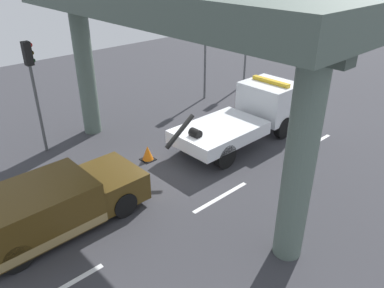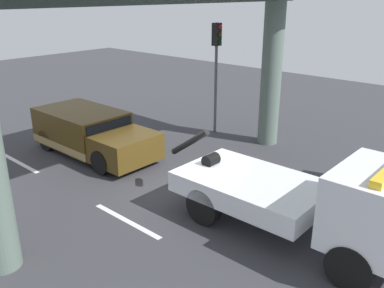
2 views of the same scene
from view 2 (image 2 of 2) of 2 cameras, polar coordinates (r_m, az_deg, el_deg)
ground_plane at (r=12.93m, az=-0.78°, el=-6.69°), size 60.00×40.00×0.10m
lane_stripe_west at (r=16.19m, az=-22.62°, el=-2.41°), size 2.60×0.16×0.01m
lane_stripe_mid at (r=11.50m, az=-8.95°, el=-10.36°), size 2.60×0.16×0.01m
tow_truck_white at (r=10.27m, az=17.26°, el=-7.40°), size 7.26×2.45×2.46m
towed_van_green at (r=16.08m, az=-13.70°, el=1.42°), size 5.21×2.25×1.58m
traffic_light_near at (r=17.52m, az=3.41°, el=12.15°), size 0.39×0.32×4.62m
traffic_cone_orange at (r=13.96m, az=2.43°, el=-3.02°), size 0.53×0.53×0.63m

